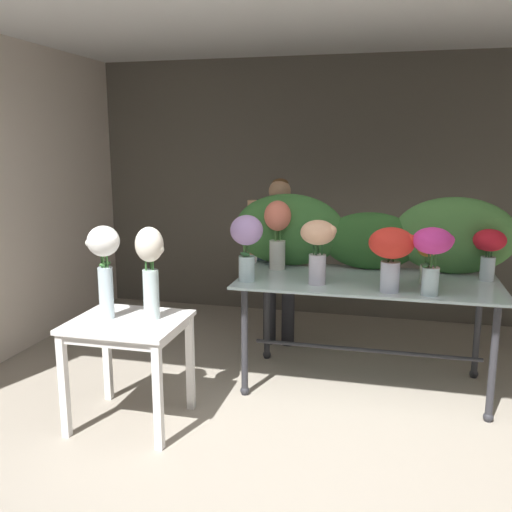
% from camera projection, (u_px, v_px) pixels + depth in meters
% --- Properties ---
extents(ground_plane, '(8.04, 8.04, 0.00)m').
position_uv_depth(ground_plane, '(321.00, 379.00, 4.49)').
color(ground_plane, '#9E9384').
extents(wall_back, '(5.58, 0.12, 2.75)m').
position_uv_depth(wall_back, '(346.00, 190.00, 5.96)').
color(wall_back, '#5B564C').
rests_on(wall_back, ground).
extents(wall_left, '(0.12, 3.78, 2.75)m').
position_uv_depth(wall_left, '(7.00, 200.00, 4.88)').
color(wall_left, beige).
rests_on(wall_left, ground).
extents(ceiling_slab, '(5.70, 3.78, 0.12)m').
position_uv_depth(ceiling_slab, '(330.00, 6.00, 3.93)').
color(ceiling_slab, silver).
rests_on(ceiling_slab, wall_back).
extents(display_table_glass, '(1.92, 0.95, 0.86)m').
position_uv_depth(display_table_glass, '(367.00, 296.00, 4.22)').
color(display_table_glass, '#AEC8CA').
rests_on(display_table_glass, ground).
extents(side_table_white, '(0.73, 0.64, 0.72)m').
position_uv_depth(side_table_white, '(128.00, 334.00, 3.68)').
color(side_table_white, white).
rests_on(side_table_white, ground).
extents(florist, '(0.60, 0.24, 1.55)m').
position_uv_depth(florist, '(279.00, 245.00, 5.09)').
color(florist, '#232328').
rests_on(florist, ground).
extents(foliage_backdrop, '(2.24, 0.29, 0.60)m').
position_uv_depth(foliage_backdrop, '(365.00, 234.00, 4.49)').
color(foliage_backdrop, '#387033').
rests_on(foliage_backdrop, display_table_glass).
extents(vase_sunset_dahlias, '(0.17, 0.15, 0.34)m').
position_uv_depth(vase_sunset_dahlias, '(428.00, 257.00, 4.01)').
color(vase_sunset_dahlias, silver).
rests_on(vase_sunset_dahlias, display_table_glass).
extents(vase_lilac_freesia, '(0.24, 0.24, 0.49)m').
position_uv_depth(vase_lilac_freesia, '(247.00, 239.00, 4.09)').
color(vase_lilac_freesia, silver).
rests_on(vase_lilac_freesia, display_table_glass).
extents(vase_scarlet_anemones, '(0.32, 0.31, 0.45)m').
position_uv_depth(vase_scarlet_anemones, '(391.00, 250.00, 3.79)').
color(vase_scarlet_anemones, silver).
rests_on(vase_scarlet_anemones, display_table_glass).
extents(vase_magenta_stock, '(0.27, 0.27, 0.46)m').
position_uv_depth(vase_magenta_stock, '(433.00, 250.00, 3.70)').
color(vase_magenta_stock, silver).
rests_on(vase_magenta_stock, display_table_glass).
extents(vase_peach_snapdragons, '(0.26, 0.25, 0.47)m').
position_uv_depth(vase_peach_snapdragons, '(318.00, 244.00, 4.00)').
color(vase_peach_snapdragons, silver).
rests_on(vase_peach_snapdragons, display_table_glass).
extents(vase_coral_carnations, '(0.22, 0.22, 0.56)m').
position_uv_depth(vase_coral_carnations, '(278.00, 229.00, 4.48)').
color(vase_coral_carnations, silver).
rests_on(vase_coral_carnations, display_table_glass).
extents(vase_crimson_lilies, '(0.24, 0.24, 0.39)m').
position_uv_depth(vase_crimson_lilies, '(489.00, 247.00, 4.12)').
color(vase_crimson_lilies, silver).
rests_on(vase_crimson_lilies, display_table_glass).
extents(vase_white_roses_tall, '(0.22, 0.21, 0.62)m').
position_uv_depth(vase_white_roses_tall, '(105.00, 259.00, 3.61)').
color(vase_white_roses_tall, silver).
rests_on(vase_white_roses_tall, side_table_white).
extents(vase_cream_lisianthus_tall, '(0.19, 0.18, 0.61)m').
position_uv_depth(vase_cream_lisianthus_tall, '(150.00, 265.00, 3.61)').
color(vase_cream_lisianthus_tall, silver).
rests_on(vase_cream_lisianthus_tall, side_table_white).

